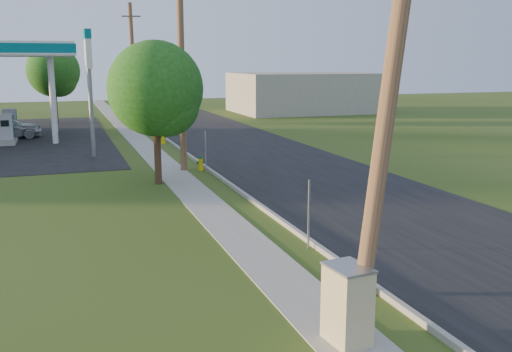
# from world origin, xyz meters

# --- Properties ---
(ground_plane) EXTENTS (140.00, 140.00, 0.00)m
(ground_plane) POSITION_xyz_m (0.00, 0.00, 0.00)
(ground_plane) COLOR #334911
(ground_plane) RESTS_ON ground
(road) EXTENTS (8.00, 120.00, 0.02)m
(road) POSITION_xyz_m (4.50, 10.00, 0.01)
(road) COLOR black
(road) RESTS_ON ground
(curb) EXTENTS (0.15, 120.00, 0.15)m
(curb) POSITION_xyz_m (0.50, 10.00, 0.07)
(curb) COLOR gray
(curb) RESTS_ON ground
(sidewalk) EXTENTS (1.50, 120.00, 0.03)m
(sidewalk) POSITION_xyz_m (-1.25, 10.00, 0.01)
(sidewalk) COLOR gray
(sidewalk) RESTS_ON ground
(utility_pole_near) EXTENTS (1.40, 0.32, 9.48)m
(utility_pole_near) POSITION_xyz_m (-0.60, -1.00, 4.80)
(utility_pole_near) COLOR brown
(utility_pole_near) RESTS_ON ground
(utility_pole_mid) EXTENTS (1.40, 0.32, 9.80)m
(utility_pole_mid) POSITION_xyz_m (-0.60, 17.00, 4.95)
(utility_pole_mid) COLOR brown
(utility_pole_mid) RESTS_ON ground
(utility_pole_far) EXTENTS (1.40, 0.32, 9.50)m
(utility_pole_far) POSITION_xyz_m (-0.60, 35.00, 4.80)
(utility_pole_far) COLOR brown
(utility_pole_far) RESTS_ON ground
(sign_post_near) EXTENTS (0.05, 0.04, 2.00)m
(sign_post_near) POSITION_xyz_m (0.25, 4.20, 1.00)
(sign_post_near) COLOR gray
(sign_post_near) RESTS_ON ground
(sign_post_mid) EXTENTS (0.05, 0.04, 2.00)m
(sign_post_mid) POSITION_xyz_m (0.25, 16.00, 1.00)
(sign_post_mid) COLOR gray
(sign_post_mid) RESTS_ON ground
(sign_post_far) EXTENTS (0.05, 0.04, 2.00)m
(sign_post_far) POSITION_xyz_m (0.25, 28.20, 1.00)
(sign_post_far) COLOR gray
(sign_post_far) RESTS_ON ground
(fuel_pump_ne) EXTENTS (1.20, 3.20, 1.90)m
(fuel_pump_ne) POSITION_xyz_m (-9.50, 30.00, 0.72)
(fuel_pump_ne) COLOR gray
(fuel_pump_ne) RESTS_ON ground
(fuel_pump_se) EXTENTS (1.20, 3.20, 1.90)m
(fuel_pump_se) POSITION_xyz_m (-9.50, 34.00, 0.72)
(fuel_pump_se) COLOR gray
(fuel_pump_se) RESTS_ON ground
(price_pylon) EXTENTS (0.34, 2.04, 6.85)m
(price_pylon) POSITION_xyz_m (-4.50, 22.50, 5.43)
(price_pylon) COLOR gray
(price_pylon) RESTS_ON ground
(distant_building) EXTENTS (14.00, 10.00, 4.00)m
(distant_building) POSITION_xyz_m (18.00, 45.00, 2.00)
(distant_building) COLOR gray
(distant_building) RESTS_ON ground
(tree_verge) EXTENTS (4.02, 4.02, 6.09)m
(tree_verge) POSITION_xyz_m (-2.18, 14.27, 3.92)
(tree_verge) COLOR #392613
(tree_verge) RESTS_ON ground
(tree_lot) EXTENTS (4.34, 4.34, 6.57)m
(tree_lot) POSITION_xyz_m (-6.32, 41.32, 4.23)
(tree_lot) COLOR #392613
(tree_lot) RESTS_ON ground
(hydrant_near) EXTENTS (0.37, 0.33, 0.73)m
(hydrant_near) POSITION_xyz_m (0.08, 0.90, 0.36)
(hydrant_near) COLOR yellow
(hydrant_near) RESTS_ON ground
(hydrant_mid) EXTENTS (0.39, 0.35, 0.75)m
(hydrant_mid) POSITION_xyz_m (0.18, 16.77, 0.37)
(hydrant_mid) COLOR yellow
(hydrant_mid) RESTS_ON ground
(hydrant_far) EXTENTS (0.41, 0.37, 0.80)m
(hydrant_far) POSITION_xyz_m (0.06, 26.51, 0.39)
(hydrant_far) COLOR #EAC500
(hydrant_far) RESTS_ON ground
(utility_cabinet) EXTENTS (0.77, 0.96, 1.53)m
(utility_cabinet) POSITION_xyz_m (-1.31, -1.03, 0.77)
(utility_cabinet) COLOR tan
(utility_cabinet) RESTS_ON ground
(car_silver) EXTENTS (4.82, 2.10, 1.61)m
(car_silver) POSITION_xyz_m (-9.76, 32.45, 0.81)
(car_silver) COLOR silver
(car_silver) RESTS_ON ground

